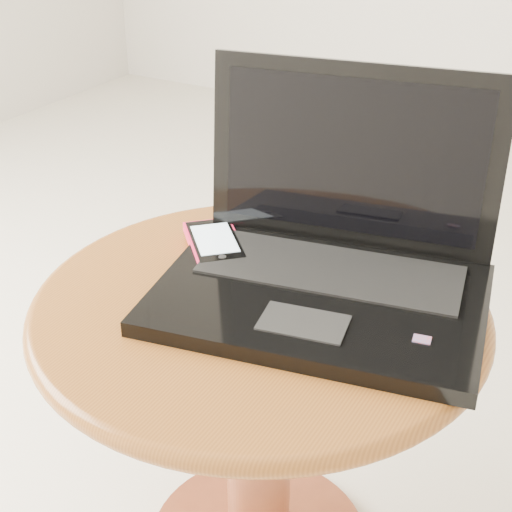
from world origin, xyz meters
The scene contains 4 objects.
table centered at (-0.12, -0.07, 0.36)m, with size 0.58×0.58×0.46m.
laptop centered at (-0.05, -0.01, 0.51)m, with size 0.45×0.38×0.26m.
phone_black centered at (-0.20, 0.01, 0.47)m, with size 0.12×0.12×0.01m.
phone_pink centered at (-0.23, 0.00, 0.48)m, with size 0.14×0.14×0.02m.
Camera 1 is at (0.28, -0.77, 0.97)m, focal length 52.81 mm.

